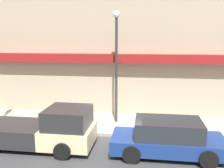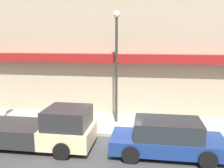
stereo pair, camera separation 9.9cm
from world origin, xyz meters
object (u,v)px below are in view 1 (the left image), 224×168
at_px(parked_car, 168,138).
at_px(street_lamp, 116,55).
at_px(pickup_truck, 42,130).
at_px(fire_hydrant, 85,122).

height_order(parked_car, street_lamp, street_lamp).
relative_size(pickup_truck, street_lamp, 0.89).
bearing_deg(street_lamp, parked_car, -53.18).
relative_size(fire_hydrant, street_lamp, 0.10).
bearing_deg(pickup_truck, street_lamp, 51.77).
height_order(fire_hydrant, street_lamp, street_lamp).
bearing_deg(parked_car, fire_hydrant, 152.90).
relative_size(pickup_truck, fire_hydrant, 9.22).
height_order(pickup_truck, parked_car, pickup_truck).
xyz_separation_m(parked_car, street_lamp, (-2.52, 3.37, 3.11)).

